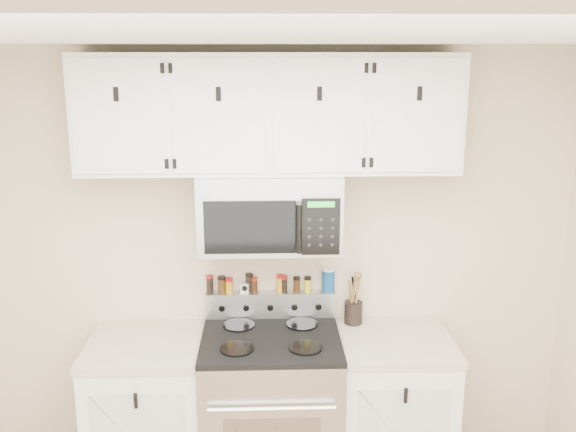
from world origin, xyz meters
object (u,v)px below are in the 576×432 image
object	(u,v)px
salt_canister	(328,280)
range	(271,412)
microwave	(270,211)
utensil_crock	(353,311)

from	to	relation	value
salt_canister	range	bearing A→B (deg)	-140.30
range	microwave	bearing A→B (deg)	89.77
microwave	salt_canister	distance (m)	0.59
utensil_crock	salt_canister	world-z (taller)	salt_canister
range	salt_canister	size ratio (longest dim) A/B	7.84
range	microwave	distance (m)	1.15
utensil_crock	salt_canister	xyz separation A→B (m)	(-0.14, 0.05, 0.17)
microwave	utensil_crock	distance (m)	0.80
microwave	salt_canister	world-z (taller)	microwave
utensil_crock	salt_canister	distance (m)	0.23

